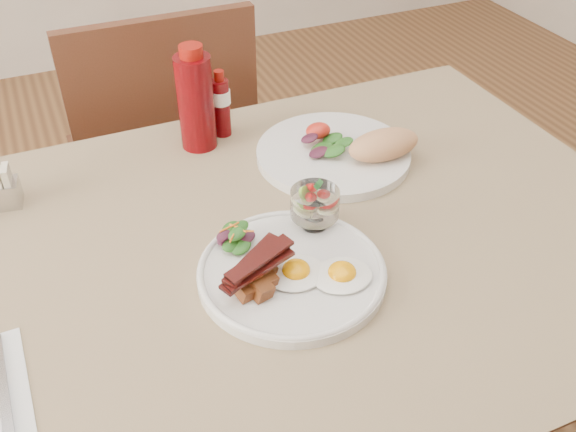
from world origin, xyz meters
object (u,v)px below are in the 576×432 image
ketchup_bottle (196,101)px  table (257,289)px  fruit_cup (315,204)px  chair_far (164,159)px  main_plate (292,273)px  second_plate (345,150)px  hot_sauce_bottle (221,104)px

ketchup_bottle → table: bearing=-92.0°
table → fruit_cup: 0.18m
chair_far → main_plate: 0.78m
fruit_cup → second_plate: 0.23m
second_plate → fruit_cup: bearing=-130.0°
fruit_cup → hot_sauce_bottle: bearing=95.4°
table → hot_sauce_bottle: size_ratio=9.81×
chair_far → fruit_cup: chair_far is taller
table → ketchup_bottle: ketchup_bottle is taller
table → ketchup_bottle: 0.38m
fruit_cup → table: bearing=179.4°
chair_far → ketchup_bottle: size_ratio=4.58×
table → ketchup_bottle: (0.01, 0.33, 0.18)m
ketchup_bottle → hot_sauce_bottle: (0.05, 0.02, -0.03)m
table → second_plate: second_plate is taller
fruit_cup → ketchup_bottle: size_ratio=0.38×
second_plate → table: bearing=-144.9°
chair_far → main_plate: bearing=-88.0°
second_plate → ketchup_bottle: 0.29m
second_plate → ketchup_bottle: ketchup_bottle is taller
main_plate → second_plate: size_ratio=0.95×
table → chair_far: bearing=90.0°
hot_sauce_bottle → main_plate: bearing=-95.3°
fruit_cup → ketchup_bottle: ketchup_bottle is taller
table → chair_far: (0.00, 0.66, -0.14)m
main_plate → second_plate: (0.22, 0.25, 0.01)m
chair_far → ketchup_bottle: 0.46m
second_plate → ketchup_bottle: bearing=146.0°
chair_far → fruit_cup: bearing=-81.4°
second_plate → hot_sauce_bottle: 0.26m
chair_far → hot_sauce_bottle: bearing=-78.0°
ketchup_bottle → main_plate: bearing=-88.0°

